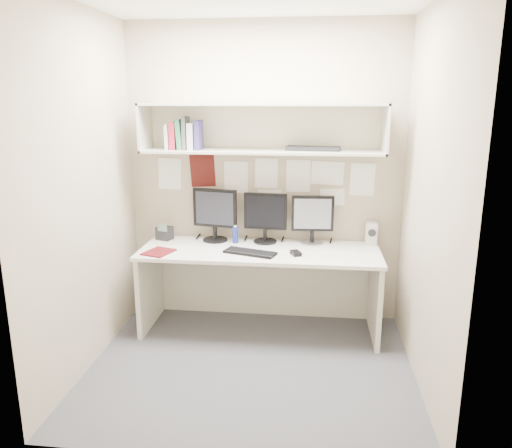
# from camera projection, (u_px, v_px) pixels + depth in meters

# --- Properties ---
(floor) EXTENTS (2.40, 2.00, 0.01)m
(floor) POSITION_uv_depth(u_px,v_px,m) (250.00, 367.00, 3.73)
(floor) COLOR #434348
(floor) RESTS_ON ground
(wall_back) EXTENTS (2.40, 0.02, 2.60)m
(wall_back) POSITION_uv_depth(u_px,v_px,m) (264.00, 175.00, 4.38)
(wall_back) COLOR tan
(wall_back) RESTS_ON ground
(wall_front) EXTENTS (2.40, 0.02, 2.60)m
(wall_front) POSITION_uv_depth(u_px,v_px,m) (224.00, 236.00, 2.45)
(wall_front) COLOR tan
(wall_front) RESTS_ON ground
(wall_left) EXTENTS (0.02, 2.00, 2.60)m
(wall_left) POSITION_uv_depth(u_px,v_px,m) (83.00, 193.00, 3.55)
(wall_left) COLOR tan
(wall_left) RESTS_ON ground
(wall_right) EXTENTS (0.02, 2.00, 2.60)m
(wall_right) POSITION_uv_depth(u_px,v_px,m) (430.00, 201.00, 3.28)
(wall_right) COLOR tan
(wall_right) RESTS_ON ground
(desk) EXTENTS (2.00, 0.70, 0.73)m
(desk) POSITION_uv_depth(u_px,v_px,m) (260.00, 290.00, 4.27)
(desk) COLOR silver
(desk) RESTS_ON floor
(overhead_hutch) EXTENTS (2.00, 0.38, 0.40)m
(overhead_hutch) POSITION_uv_depth(u_px,v_px,m) (263.00, 128.00, 4.14)
(overhead_hutch) COLOR beige
(overhead_hutch) RESTS_ON wall_back
(pinned_papers) EXTENTS (1.92, 0.01, 0.48)m
(pinned_papers) POSITION_uv_depth(u_px,v_px,m) (264.00, 181.00, 4.39)
(pinned_papers) COLOR white
(pinned_papers) RESTS_ON wall_back
(monitor_left) EXTENTS (0.40, 0.22, 0.46)m
(monitor_left) POSITION_uv_depth(u_px,v_px,m) (215.00, 213.00, 4.38)
(monitor_left) COLOR black
(monitor_left) RESTS_ON desk
(monitor_center) EXTENTS (0.38, 0.21, 0.44)m
(monitor_center) POSITION_uv_depth(u_px,v_px,m) (265.00, 215.00, 4.33)
(monitor_center) COLOR black
(monitor_center) RESTS_ON desk
(monitor_right) EXTENTS (0.36, 0.20, 0.42)m
(monitor_right) POSITION_uv_depth(u_px,v_px,m) (313.00, 217.00, 4.29)
(monitor_right) COLOR #A5A5AA
(monitor_right) RESTS_ON desk
(keyboard) EXTENTS (0.45, 0.27, 0.02)m
(keyboard) POSITION_uv_depth(u_px,v_px,m) (250.00, 253.00, 4.05)
(keyboard) COLOR black
(keyboard) RESTS_ON desk
(mouse) EXTENTS (0.10, 0.12, 0.03)m
(mouse) POSITION_uv_depth(u_px,v_px,m) (296.00, 253.00, 4.02)
(mouse) COLOR black
(mouse) RESTS_ON desk
(speaker) EXTENTS (0.10, 0.11, 0.19)m
(speaker) POSITION_uv_depth(u_px,v_px,m) (371.00, 234.00, 4.30)
(speaker) COLOR #B5B5B1
(speaker) RESTS_ON desk
(blue_bottle) EXTENTS (0.05, 0.05, 0.16)m
(blue_bottle) POSITION_uv_depth(u_px,v_px,m) (235.00, 235.00, 4.34)
(blue_bottle) COLOR navy
(blue_bottle) RESTS_ON desk
(maroon_notebook) EXTENTS (0.26, 0.29, 0.01)m
(maroon_notebook) POSITION_uv_depth(u_px,v_px,m) (159.00, 252.00, 4.08)
(maroon_notebook) COLOR #530E12
(maroon_notebook) RESTS_ON desk
(desk_phone) EXTENTS (0.16, 0.15, 0.15)m
(desk_phone) POSITION_uv_depth(u_px,v_px,m) (164.00, 233.00, 4.45)
(desk_phone) COLOR black
(desk_phone) RESTS_ON desk
(book_stack) EXTENTS (0.29, 0.17, 0.27)m
(book_stack) POSITION_uv_depth(u_px,v_px,m) (184.00, 135.00, 4.17)
(book_stack) COLOR silver
(book_stack) RESTS_ON overhead_hutch
(hutch_tray) EXTENTS (0.46, 0.21, 0.03)m
(hutch_tray) POSITION_uv_depth(u_px,v_px,m) (313.00, 148.00, 4.11)
(hutch_tray) COLOR black
(hutch_tray) RESTS_ON overhead_hutch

